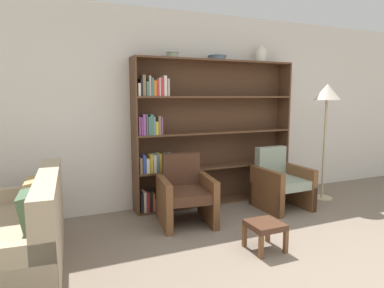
{
  "coord_description": "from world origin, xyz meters",
  "views": [
    {
      "loc": [
        -2.37,
        -2.05,
        1.58
      ],
      "look_at": [
        -0.57,
        2.05,
        0.95
      ],
      "focal_mm": 32.0,
      "sensor_mm": 36.0,
      "label": 1
    }
  ],
  "objects_px": {
    "armchair_cushioned": "(280,182)",
    "footstool": "(265,227)",
    "bowl_olive": "(172,54)",
    "bowl_terracotta": "(217,57)",
    "armchair_leather": "(185,193)",
    "vase_tall": "(261,55)",
    "couch": "(13,241)",
    "bookshelf": "(200,137)",
    "floor_lamp": "(327,100)"
  },
  "relations": [
    {
      "from": "floor_lamp",
      "to": "armchair_cushioned",
      "type": "bearing_deg",
      "value": -175.0
    },
    {
      "from": "bookshelf",
      "to": "vase_tall",
      "type": "height_order",
      "value": "vase_tall"
    },
    {
      "from": "bowl_terracotta",
      "to": "couch",
      "type": "xyz_separation_m",
      "value": [
        -2.63,
        -1.13,
        -1.82
      ]
    },
    {
      "from": "bowl_terracotta",
      "to": "armchair_leather",
      "type": "height_order",
      "value": "bowl_terracotta"
    },
    {
      "from": "armchair_cushioned",
      "to": "footstool",
      "type": "xyz_separation_m",
      "value": [
        -1.01,
        -1.06,
        -0.13
      ]
    },
    {
      "from": "bookshelf",
      "to": "armchair_leather",
      "type": "distance_m",
      "value": 1.0
    },
    {
      "from": "armchair_leather",
      "to": "couch",
      "type": "bearing_deg",
      "value": 24.47
    },
    {
      "from": "armchair_leather",
      "to": "footstool",
      "type": "bearing_deg",
      "value": 121.24
    },
    {
      "from": "bowl_terracotta",
      "to": "bookshelf",
      "type": "bearing_deg",
      "value": 174.43
    },
    {
      "from": "armchair_cushioned",
      "to": "footstool",
      "type": "relative_size",
      "value": 2.49
    },
    {
      "from": "bowl_olive",
      "to": "bowl_terracotta",
      "type": "relative_size",
      "value": 0.64
    },
    {
      "from": "bookshelf",
      "to": "couch",
      "type": "height_order",
      "value": "bookshelf"
    },
    {
      "from": "bowl_olive",
      "to": "vase_tall",
      "type": "distance_m",
      "value": 1.42
    },
    {
      "from": "vase_tall",
      "to": "floor_lamp",
      "type": "relative_size",
      "value": 0.13
    },
    {
      "from": "bookshelf",
      "to": "bowl_olive",
      "type": "height_order",
      "value": "bowl_olive"
    },
    {
      "from": "armchair_cushioned",
      "to": "bowl_olive",
      "type": "bearing_deg",
      "value": -24.18
    },
    {
      "from": "armchair_cushioned",
      "to": "floor_lamp",
      "type": "xyz_separation_m",
      "value": [
        0.87,
        0.08,
        1.15
      ]
    },
    {
      "from": "couch",
      "to": "armchair_cushioned",
      "type": "distance_m",
      "value": 3.39
    },
    {
      "from": "bowl_olive",
      "to": "bowl_terracotta",
      "type": "distance_m",
      "value": 0.68
    },
    {
      "from": "vase_tall",
      "to": "bookshelf",
      "type": "bearing_deg",
      "value": 178.6
    },
    {
      "from": "vase_tall",
      "to": "couch",
      "type": "distance_m",
      "value": 4.02
    },
    {
      "from": "armchair_leather",
      "to": "vase_tall",
      "type": "bearing_deg",
      "value": -150.28
    },
    {
      "from": "floor_lamp",
      "to": "armchair_leather",
      "type": "bearing_deg",
      "value": -178.12
    },
    {
      "from": "armchair_cushioned",
      "to": "armchair_leather",
      "type": "bearing_deg",
      "value": -1.6
    },
    {
      "from": "floor_lamp",
      "to": "bowl_olive",
      "type": "bearing_deg",
      "value": 167.45
    },
    {
      "from": "vase_tall",
      "to": "armchair_leather",
      "type": "relative_size",
      "value": 0.28
    },
    {
      "from": "bookshelf",
      "to": "couch",
      "type": "distance_m",
      "value": 2.73
    },
    {
      "from": "bowl_terracotta",
      "to": "armchair_cushioned",
      "type": "distance_m",
      "value": 1.98
    },
    {
      "from": "vase_tall",
      "to": "armchair_leather",
      "type": "distance_m",
      "value": 2.41
    },
    {
      "from": "bowl_terracotta",
      "to": "armchair_leather",
      "type": "xyz_separation_m",
      "value": [
        -0.74,
        -0.58,
        -1.75
      ]
    },
    {
      "from": "couch",
      "to": "floor_lamp",
      "type": "xyz_separation_m",
      "value": [
        4.22,
        0.63,
        1.22
      ]
    },
    {
      "from": "bookshelf",
      "to": "bowl_terracotta",
      "type": "distance_m",
      "value": 1.16
    },
    {
      "from": "bowl_terracotta",
      "to": "couch",
      "type": "relative_size",
      "value": 0.15
    },
    {
      "from": "bowl_olive",
      "to": "couch",
      "type": "relative_size",
      "value": 0.1
    },
    {
      "from": "couch",
      "to": "footstool",
      "type": "distance_m",
      "value": 2.39
    },
    {
      "from": "bookshelf",
      "to": "armchair_cushioned",
      "type": "bearing_deg",
      "value": -32.0
    },
    {
      "from": "bookshelf",
      "to": "armchair_leather",
      "type": "relative_size",
      "value": 2.89
    },
    {
      "from": "bookshelf",
      "to": "footstool",
      "type": "height_order",
      "value": "bookshelf"
    },
    {
      "from": "bowl_olive",
      "to": "vase_tall",
      "type": "bearing_deg",
      "value": -0.0
    },
    {
      "from": "couch",
      "to": "armchair_leather",
      "type": "xyz_separation_m",
      "value": [
        1.89,
        0.55,
        0.07
      ]
    },
    {
      "from": "armchair_leather",
      "to": "floor_lamp",
      "type": "bearing_deg",
      "value": -169.9
    },
    {
      "from": "couch",
      "to": "armchair_leather",
      "type": "distance_m",
      "value": 1.97
    },
    {
      "from": "bookshelf",
      "to": "couch",
      "type": "bearing_deg",
      "value": -154.08
    },
    {
      "from": "bowl_olive",
      "to": "footstool",
      "type": "xyz_separation_m",
      "value": [
        0.39,
        -1.64,
        -1.89
      ]
    },
    {
      "from": "bowl_olive",
      "to": "bowl_terracotta",
      "type": "bearing_deg",
      "value": -0.0
    },
    {
      "from": "vase_tall",
      "to": "armchair_cushioned",
      "type": "relative_size",
      "value": 0.28
    },
    {
      "from": "footstool",
      "to": "bookshelf",
      "type": "bearing_deg",
      "value": 88.52
    },
    {
      "from": "couch",
      "to": "armchair_cushioned",
      "type": "bearing_deg",
      "value": -76.38
    },
    {
      "from": "bookshelf",
      "to": "footstool",
      "type": "relative_size",
      "value": 7.2
    },
    {
      "from": "bowl_olive",
      "to": "armchair_leather",
      "type": "distance_m",
      "value": 1.85
    }
  ]
}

